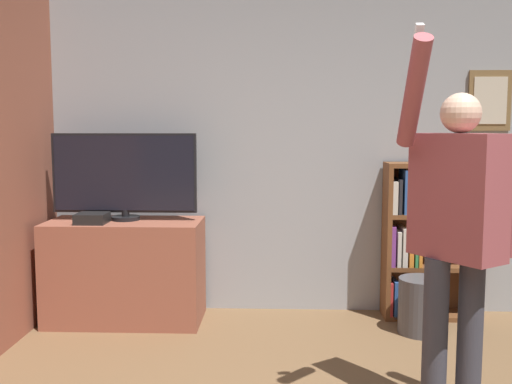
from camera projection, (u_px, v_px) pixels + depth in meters
wall_back at (311, 147)px, 4.88m from camera, size 6.21×0.09×2.70m
tv_ledge at (126, 271)px, 4.68m from camera, size 1.19×0.57×0.79m
television at (125, 175)px, 4.63m from camera, size 1.12×0.22×0.68m
game_console at (92, 218)px, 4.51m from camera, size 0.23×0.22×0.08m
bookshelf at (422, 239)px, 4.75m from camera, size 0.75×0.28×1.24m
person at (457, 223)px, 3.05m from camera, size 0.61×0.58×2.00m
waste_bin at (422, 306)px, 4.41m from camera, size 0.35×0.35×0.41m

